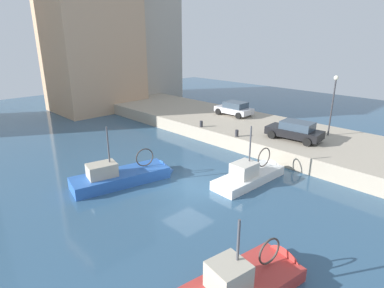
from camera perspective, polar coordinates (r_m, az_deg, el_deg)
name	(u,v)px	position (r m, az deg, el deg)	size (l,w,h in m)	color
water_surface	(188,186)	(19.79, -0.74, -7.69)	(80.00, 80.00, 0.00)	#335675
quay_wall	(285,138)	(28.17, 16.48, 1.05)	(9.00, 56.00, 1.20)	#ADA08C
fishing_boat_blue	(126,180)	(20.79, -11.86, -6.38)	(7.09, 3.27, 4.71)	#2D60B7
fishing_boat_white	(253,178)	(20.92, 10.93, -6.08)	(6.21, 2.17, 4.53)	white
fishing_boat_red	(251,283)	(13.01, 10.72, -23.56)	(5.64, 2.88, 4.08)	#BC3833
parked_car_black	(295,130)	(25.74, 18.19, 2.35)	(2.30, 4.34, 1.47)	black
parked_car_silver	(234,108)	(32.61, 7.69, 6.42)	(2.14, 3.85, 1.40)	#B7B7BC
mooring_bollard_mid	(237,133)	(25.61, 8.13, 1.95)	(0.28, 0.28, 0.55)	#2D2D33
mooring_bollard_north	(201,124)	(28.12, 1.69, 3.66)	(0.28, 0.28, 0.55)	#2D2D33
quay_streetlamp	(334,96)	(27.38, 24.32, 7.98)	(0.36, 0.36, 4.83)	#38383D
waterfront_building_west_mid	(133,40)	(48.00, -10.61, 18.12)	(11.24, 9.14, 16.90)	#B2A899
waterfront_building_central	(90,22)	(41.98, -18.05, 20.27)	(10.60, 8.60, 20.96)	tan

